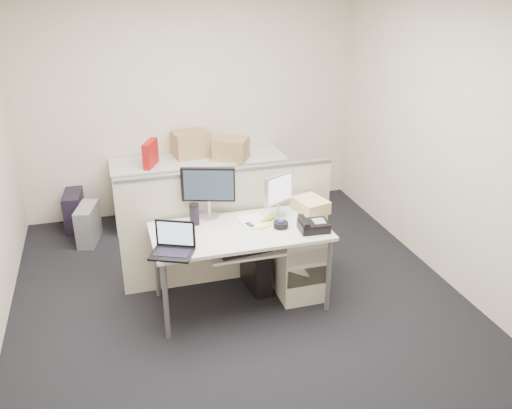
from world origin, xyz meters
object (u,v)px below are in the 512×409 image
object	(u,v)px
monitor_main	(208,193)
laptop	(171,241)
desk	(240,237)
desk_phone	(314,226)

from	to	relation	value
monitor_main	laptop	size ratio (longest dim) A/B	1.47
desk	desk_phone	distance (m)	0.64
desk	laptop	bearing A→B (deg)	-155.70
desk_phone	monitor_main	bearing A→B (deg)	152.52
laptop	desk_phone	xyz separation A→B (m)	(1.22, 0.10, -0.08)
desk	monitor_main	xyz separation A→B (m)	(-0.20, 0.32, 0.30)
desk	laptop	world-z (taller)	laptop
monitor_main	laptop	distance (m)	0.74
laptop	desk_phone	size ratio (longest dim) A/B	1.31
desk	monitor_main	distance (m)	0.48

